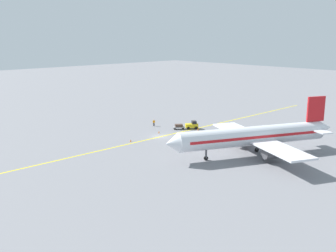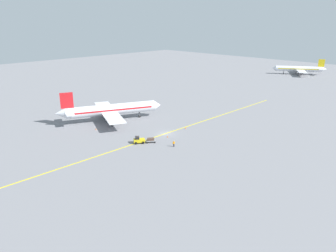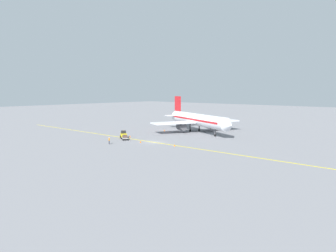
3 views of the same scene
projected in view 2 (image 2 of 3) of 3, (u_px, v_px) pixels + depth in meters
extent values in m
plane|color=slate|center=(165.00, 134.00, 97.38)|extent=(400.00, 400.00, 0.00)
cube|color=yellow|center=(165.00, 134.00, 97.38)|extent=(1.04, 120.00, 0.01)
cylinder|color=silver|center=(111.00, 109.00, 109.06)|extent=(15.57, 28.84, 3.60)
cone|color=silver|center=(157.00, 105.00, 114.61)|extent=(4.10, 3.59, 3.42)
cone|color=silver|center=(60.00, 113.00, 103.30)|extent=(4.02, 3.99, 3.06)
cube|color=red|center=(111.00, 109.00, 109.01)|extent=(14.38, 26.12, 0.50)
cube|color=silver|center=(109.00, 112.00, 108.94)|extent=(27.67, 16.21, 0.36)
cylinder|color=#4C4C51|center=(106.00, 112.00, 113.76)|extent=(3.32, 3.82, 2.20)
cylinder|color=#4C4C51|center=(112.00, 119.00, 104.89)|extent=(3.32, 3.82, 2.20)
cube|color=red|center=(67.00, 100.00, 102.92)|extent=(1.97, 3.80, 5.00)
cube|color=silver|center=(69.00, 112.00, 104.30)|extent=(9.19, 5.88, 0.24)
cylinder|color=#4C4C51|center=(139.00, 114.00, 113.09)|extent=(0.36, 0.36, 2.00)
cylinder|color=black|center=(139.00, 116.00, 113.40)|extent=(0.58, 0.84, 0.80)
cylinder|color=#4C4C51|center=(105.00, 116.00, 110.53)|extent=(0.36, 0.36, 2.00)
cylinder|color=black|center=(105.00, 119.00, 110.84)|extent=(0.58, 0.84, 0.80)
cylinder|color=#4C4C51|center=(107.00, 118.00, 107.70)|extent=(0.36, 0.36, 2.00)
cylinder|color=black|center=(107.00, 121.00, 108.01)|extent=(0.58, 0.84, 0.80)
cylinder|color=silver|center=(299.00, 69.00, 201.35)|extent=(24.68, 16.93, 3.24)
cone|color=silver|center=(274.00, 68.00, 204.48)|extent=(3.45, 3.75, 3.08)
cone|color=silver|center=(325.00, 69.00, 198.09)|extent=(3.74, 3.76, 2.75)
cube|color=yellow|center=(299.00, 69.00, 201.31)|extent=(22.40, 15.55, 0.45)
cube|color=silver|center=(300.00, 70.00, 201.36)|extent=(17.21, 23.91, 0.32)
cylinder|color=#4C4C51|center=(301.00, 73.00, 197.54)|extent=(3.49, 3.20, 1.98)
cylinder|color=#4C4C51|center=(299.00, 71.00, 205.88)|extent=(3.49, 3.20, 1.98)
cube|color=yellow|center=(321.00, 63.00, 197.46)|extent=(3.23, 2.17, 4.50)
cube|color=silver|center=(320.00, 69.00, 198.64)|extent=(6.09, 8.03, 0.22)
cylinder|color=#4C4C51|center=(283.00, 72.00, 203.87)|extent=(0.32, 0.32, 1.80)
cylinder|color=black|center=(283.00, 73.00, 204.15)|extent=(0.75, 0.59, 0.72)
cylinder|color=#4C4C51|center=(302.00, 73.00, 200.31)|extent=(0.32, 0.32, 1.80)
cylinder|color=black|center=(301.00, 74.00, 200.58)|extent=(0.75, 0.59, 0.72)
cylinder|color=#4C4C51|center=(301.00, 72.00, 202.97)|extent=(0.32, 0.32, 1.80)
cylinder|color=black|center=(301.00, 74.00, 203.25)|extent=(0.75, 0.59, 0.72)
cube|color=gold|center=(139.00, 140.00, 89.66)|extent=(2.95, 3.32, 0.90)
cube|color=black|center=(137.00, 138.00, 89.31)|extent=(1.68, 1.63, 0.70)
sphere|color=orange|center=(137.00, 136.00, 89.18)|extent=(0.16, 0.16, 0.16)
cylinder|color=black|center=(136.00, 143.00, 88.93)|extent=(0.61, 0.72, 0.70)
cylinder|color=black|center=(135.00, 141.00, 90.33)|extent=(0.61, 0.72, 0.70)
cylinder|color=black|center=(143.00, 143.00, 89.26)|extent=(0.61, 0.72, 0.70)
cylinder|color=black|center=(142.00, 141.00, 90.66)|extent=(0.61, 0.72, 0.70)
cube|color=gray|center=(151.00, 141.00, 90.28)|extent=(2.64, 2.93, 0.20)
cube|color=#4C382D|center=(151.00, 139.00, 90.16)|extent=(1.96, 2.13, 0.60)
cylinder|color=black|center=(147.00, 143.00, 89.62)|extent=(0.37, 0.44, 0.44)
cylinder|color=black|center=(147.00, 141.00, 90.80)|extent=(0.37, 0.44, 0.44)
cylinder|color=black|center=(155.00, 142.00, 89.97)|extent=(0.37, 0.44, 0.44)
cylinder|color=black|center=(154.00, 141.00, 91.15)|extent=(0.37, 0.44, 0.44)
cylinder|color=#23232D|center=(174.00, 145.00, 87.30)|extent=(0.16, 0.16, 0.85)
cylinder|color=#23232D|center=(173.00, 145.00, 87.24)|extent=(0.16, 0.16, 0.85)
cube|color=orange|center=(174.00, 143.00, 87.04)|extent=(0.37, 0.42, 0.60)
cylinder|color=orange|center=(175.00, 143.00, 87.11)|extent=(0.10, 0.10, 0.55)
cylinder|color=orange|center=(173.00, 143.00, 86.98)|extent=(0.10, 0.10, 0.55)
sphere|color=beige|center=(174.00, 141.00, 86.91)|extent=(0.22, 0.22, 0.22)
cone|color=orange|center=(134.00, 140.00, 91.32)|extent=(0.32, 0.32, 0.55)
cone|color=orange|center=(186.00, 128.00, 101.75)|extent=(0.32, 0.32, 0.55)
cone|color=orange|center=(167.00, 136.00, 94.25)|extent=(0.32, 0.32, 0.55)
cone|color=orange|center=(96.00, 129.00, 100.64)|extent=(0.32, 0.32, 0.55)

